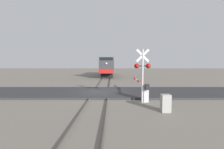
% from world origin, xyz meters
% --- Properties ---
extents(ground_plane, '(160.00, 160.00, 0.00)m').
position_xyz_m(ground_plane, '(0.00, 0.00, 0.00)').
color(ground_plane, slate).
extents(rail_track_left, '(0.08, 80.00, 0.15)m').
position_xyz_m(rail_track_left, '(-0.72, 0.00, 0.07)').
color(rail_track_left, '#59544C').
rests_on(rail_track_left, ground_plane).
extents(rail_track_right, '(0.08, 80.00, 0.15)m').
position_xyz_m(rail_track_right, '(0.72, 0.00, 0.07)').
color(rail_track_right, '#59544C').
rests_on(rail_track_right, ground_plane).
extents(road_surface, '(36.00, 5.64, 0.17)m').
position_xyz_m(road_surface, '(0.00, 0.00, 0.08)').
color(road_surface, '#2D2D30').
rests_on(road_surface, ground_plane).
extents(locomotive, '(2.80, 15.27, 4.08)m').
position_xyz_m(locomotive, '(0.00, 20.48, 2.08)').
color(locomotive, black).
rests_on(locomotive, ground_plane).
extents(crossing_signal, '(1.18, 0.33, 3.92)m').
position_xyz_m(crossing_signal, '(3.24, -3.67, 2.42)').
color(crossing_signal, '#ADADB2').
rests_on(crossing_signal, ground_plane).
extents(crossing_gate, '(0.36, 6.64, 1.40)m').
position_xyz_m(crossing_gate, '(3.56, -2.52, 0.88)').
color(crossing_gate, silver).
rests_on(crossing_gate, ground_plane).
extents(utility_cabinet, '(0.53, 0.43, 1.05)m').
position_xyz_m(utility_cabinet, '(4.21, -5.78, 0.53)').
color(utility_cabinet, '#999993').
rests_on(utility_cabinet, ground_plane).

